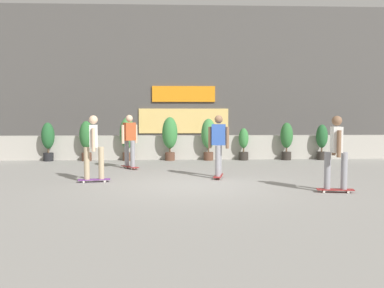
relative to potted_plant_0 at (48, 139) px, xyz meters
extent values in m
plane|color=gray|center=(5.08, -5.55, -0.81)|extent=(48.00, 48.00, 0.00)
cube|color=#B2ADA3|center=(5.08, 0.45, -0.36)|extent=(18.00, 0.40, 0.90)
cube|color=#4C4947|center=(5.08, 4.45, 2.44)|extent=(20.00, 2.00, 6.50)
cube|color=orange|center=(5.04, 3.41, 1.79)|extent=(2.80, 0.08, 0.70)
cube|color=#F2CC72|center=(5.04, 3.42, 0.59)|extent=(4.00, 0.06, 1.10)
cylinder|color=black|center=(0.00, 0.00, -0.66)|extent=(0.36, 0.36, 0.30)
cylinder|color=brown|center=(0.00, 0.00, -0.43)|extent=(0.06, 0.06, 0.15)
ellipsoid|color=#235B2D|center=(0.00, 0.00, 0.12)|extent=(0.47, 0.47, 0.96)
cylinder|color=brown|center=(1.39, 0.00, -0.66)|extent=(0.36, 0.36, 0.30)
cylinder|color=brown|center=(1.39, 0.00, -0.43)|extent=(0.06, 0.06, 0.15)
ellipsoid|color=#2D6B33|center=(1.39, 0.00, 0.15)|extent=(0.50, 0.50, 1.01)
cylinder|color=brown|center=(2.88, 0.00, -0.66)|extent=(0.36, 0.36, 0.30)
cylinder|color=brown|center=(2.88, 0.00, -0.43)|extent=(0.06, 0.06, 0.15)
ellipsoid|color=#428C47|center=(2.88, 0.00, 0.21)|extent=(0.56, 0.56, 1.14)
cylinder|color=brown|center=(4.44, 0.00, -0.66)|extent=(0.36, 0.36, 0.30)
cylinder|color=brown|center=(4.44, 0.00, -0.43)|extent=(0.06, 0.06, 0.15)
ellipsoid|color=#387F3D|center=(4.44, 0.00, 0.22)|extent=(0.57, 0.57, 1.16)
cylinder|color=brown|center=(5.87, 0.00, -0.66)|extent=(0.36, 0.36, 0.30)
cylinder|color=brown|center=(5.87, 0.00, -0.43)|extent=(0.06, 0.06, 0.15)
ellipsoid|color=#428C47|center=(5.87, 0.00, 0.19)|extent=(0.54, 0.54, 1.10)
cylinder|color=#2D2823|center=(7.18, 0.00, -0.66)|extent=(0.36, 0.36, 0.30)
cylinder|color=brown|center=(7.18, 0.00, -0.43)|extent=(0.06, 0.06, 0.15)
ellipsoid|color=#387F3D|center=(7.18, 0.00, 0.01)|extent=(0.36, 0.36, 0.74)
cylinder|color=#2D2823|center=(8.80, 0.00, -0.66)|extent=(0.36, 0.36, 0.30)
cylinder|color=brown|center=(8.80, 0.00, -0.43)|extent=(0.06, 0.06, 0.15)
ellipsoid|color=#2D6B33|center=(8.80, 0.00, 0.12)|extent=(0.46, 0.46, 0.95)
cylinder|color=#2D2823|center=(10.14, 0.00, -0.66)|extent=(0.36, 0.36, 0.30)
cylinder|color=brown|center=(10.14, 0.00, -0.43)|extent=(0.06, 0.06, 0.15)
ellipsoid|color=#235B2D|center=(10.14, 0.00, 0.08)|extent=(0.43, 0.43, 0.88)
cube|color=maroon|center=(3.19, -2.34, -0.74)|extent=(0.63, 0.76, 0.02)
cylinder|color=silver|center=(2.97, -2.18, -0.78)|extent=(0.06, 0.06, 0.06)
cylinder|color=silver|center=(3.10, -2.08, -0.78)|extent=(0.06, 0.06, 0.06)
cylinder|color=silver|center=(3.28, -2.60, -0.78)|extent=(0.06, 0.06, 0.06)
cylinder|color=silver|center=(3.41, -2.50, -0.78)|extent=(0.06, 0.06, 0.06)
cylinder|color=gray|center=(3.08, -2.19, -0.32)|extent=(0.14, 0.14, 0.82)
cylinder|color=gray|center=(3.30, -2.48, -0.32)|extent=(0.14, 0.14, 0.82)
cube|color=#B24C26|center=(3.19, -2.34, 0.37)|extent=(0.41, 0.37, 0.56)
sphere|color=beige|center=(3.19, -2.34, 0.78)|extent=(0.22, 0.22, 0.22)
cylinder|color=beige|center=(3.00, -2.48, 0.29)|extent=(0.09, 0.09, 0.58)
cylinder|color=beige|center=(3.38, -2.20, 0.29)|extent=(0.09, 0.09, 0.58)
cube|color=#72338C|center=(2.55, -4.95, -0.74)|extent=(0.82, 0.32, 0.02)
cylinder|color=silver|center=(2.79, -4.83, -0.78)|extent=(0.06, 0.04, 0.06)
cylinder|color=silver|center=(2.82, -4.99, -0.78)|extent=(0.06, 0.04, 0.06)
cylinder|color=silver|center=(2.28, -4.91, -0.78)|extent=(0.06, 0.04, 0.06)
cylinder|color=silver|center=(2.31, -5.07, -0.78)|extent=(0.06, 0.04, 0.06)
cylinder|color=tan|center=(2.73, -4.92, -0.32)|extent=(0.14, 0.14, 0.82)
cylinder|color=tan|center=(2.37, -4.98, -0.32)|extent=(0.14, 0.14, 0.82)
cube|color=white|center=(2.55, -4.95, 0.37)|extent=(0.25, 0.39, 0.56)
sphere|color=beige|center=(2.55, -4.95, 0.78)|extent=(0.22, 0.22, 0.22)
cylinder|color=beige|center=(2.51, -4.72, 0.29)|extent=(0.09, 0.09, 0.58)
cylinder|color=beige|center=(2.59, -5.18, 0.29)|extent=(0.09, 0.09, 0.58)
cube|color=maroon|center=(8.14, -6.64, -0.74)|extent=(0.82, 0.31, 0.02)
cylinder|color=silver|center=(8.41, -6.60, -0.78)|extent=(0.06, 0.04, 0.06)
cylinder|color=silver|center=(8.39, -6.76, -0.78)|extent=(0.06, 0.04, 0.06)
cylinder|color=silver|center=(7.90, -6.53, -0.78)|extent=(0.06, 0.04, 0.06)
cylinder|color=silver|center=(7.87, -6.68, -0.78)|extent=(0.06, 0.04, 0.06)
cylinder|color=gray|center=(8.32, -6.67, -0.32)|extent=(0.14, 0.14, 0.82)
cylinder|color=gray|center=(7.96, -6.62, -0.32)|extent=(0.14, 0.14, 0.82)
cube|color=white|center=(8.14, -6.64, 0.37)|extent=(0.25, 0.38, 0.56)
sphere|color=brown|center=(8.14, -6.64, 0.78)|extent=(0.22, 0.22, 0.22)
cylinder|color=brown|center=(8.17, -6.41, 0.29)|extent=(0.09, 0.09, 0.58)
cylinder|color=brown|center=(8.11, -6.87, 0.29)|extent=(0.09, 0.09, 0.58)
cube|color=maroon|center=(5.78, -4.40, -0.74)|extent=(0.35, 0.82, 0.02)
cylinder|color=silver|center=(5.81, -4.68, -0.78)|extent=(0.04, 0.06, 0.06)
cylinder|color=silver|center=(5.65, -4.64, -0.78)|extent=(0.04, 0.06, 0.06)
cylinder|color=silver|center=(5.91, -4.17, -0.78)|extent=(0.04, 0.06, 0.06)
cylinder|color=silver|center=(5.75, -4.13, -0.78)|extent=(0.04, 0.06, 0.06)
cylinder|color=gray|center=(5.75, -4.58, -0.32)|extent=(0.14, 0.14, 0.82)
cylinder|color=gray|center=(5.82, -4.23, -0.32)|extent=(0.14, 0.14, 0.82)
cube|color=#3359B2|center=(5.78, -4.40, 0.37)|extent=(0.39, 0.27, 0.56)
sphere|color=brown|center=(5.78, -4.40, 0.78)|extent=(0.22, 0.22, 0.22)
cylinder|color=brown|center=(6.01, -4.45, 0.29)|extent=(0.09, 0.09, 0.58)
cylinder|color=brown|center=(5.55, -4.36, 0.29)|extent=(0.09, 0.09, 0.58)
camera|label=1|loc=(4.55, -15.97, 0.95)|focal=40.54mm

